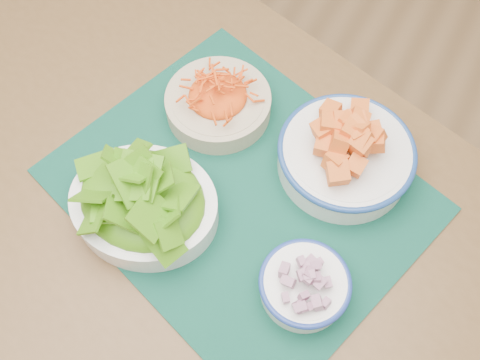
% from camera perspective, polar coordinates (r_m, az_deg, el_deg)
% --- Properties ---
extents(ground, '(4.00, 4.00, 0.00)m').
position_cam_1_polar(ground, '(1.59, -15.21, -16.26)').
color(ground, '#AB8052').
rests_on(ground, ground).
extents(table, '(1.41, 1.12, 0.75)m').
position_cam_1_polar(table, '(0.94, -5.63, -4.77)').
color(table, brown).
rests_on(table, ground).
extents(placemat, '(0.65, 0.58, 0.00)m').
position_cam_1_polar(placemat, '(0.86, 0.00, -1.02)').
color(placemat, '#062C23').
rests_on(placemat, table).
extents(carrot_bowl, '(0.19, 0.19, 0.07)m').
position_cam_1_polar(carrot_bowl, '(0.91, -2.36, 8.56)').
color(carrot_bowl, '#BEAE8D').
rests_on(carrot_bowl, placemat).
extents(squash_bowl, '(0.27, 0.27, 0.10)m').
position_cam_1_polar(squash_bowl, '(0.85, 11.35, 3.13)').
color(squash_bowl, white).
rests_on(squash_bowl, placemat).
extents(lettuce_bowl, '(0.26, 0.23, 0.11)m').
position_cam_1_polar(lettuce_bowl, '(0.80, -10.38, -1.96)').
color(lettuce_bowl, white).
rests_on(lettuce_bowl, placemat).
extents(onion_bowl, '(0.16, 0.16, 0.07)m').
position_cam_1_polar(onion_bowl, '(0.77, 6.92, -10.93)').
color(onion_bowl, white).
rests_on(onion_bowl, placemat).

